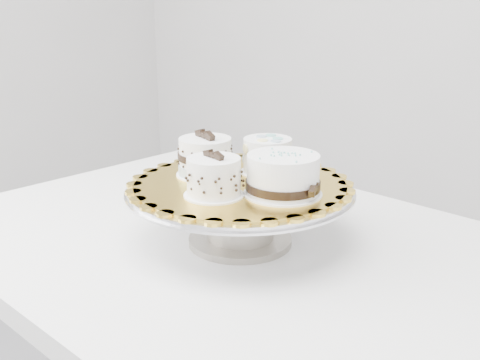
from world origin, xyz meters
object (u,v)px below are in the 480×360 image
Objects in this scene: cake_banded at (205,158)px; cake_dots at (268,155)px; table at (250,283)px; cake_stand at (240,204)px; cake_ribbon at (284,176)px; cake_board at (240,184)px; cake_swirl at (214,178)px.

cake_dots is (0.08, 0.08, 0.00)m from cake_banded.
cake_banded reaches higher than table.
cake_stand is 2.63× the size of cake_ribbon.
cake_dots is at bearing 64.13° from cake_banded.
cake_board is 3.09× the size of cake_banded.
cake_swirl is 0.69× the size of cake_ribbon.
cake_banded is (-0.08, -0.00, 0.07)m from cake_stand.
cake_ribbon is (0.08, -0.01, 0.22)m from table.
table is 11.68× the size of cake_dots.
cake_ribbon reaches higher than cake_dots.
cake_dots is at bearing 88.34° from cake_board.
table is 0.24m from cake_ribbon.
cake_banded is at bearing 150.83° from cake_swirl.
cake_board is 2.42× the size of cake_ribbon.
cake_ribbon is at bearing -54.46° from cake_dots.
cake_swirl is 0.12m from cake_banded.
cake_stand reaches higher than table.
cake_stand is 3.66× the size of cake_dots.
cake_ribbon reaches higher than table.
cake_board is 0.09m from cake_swirl.
cake_dots reaches higher than cake_stand.
cake_ribbon is at bearing -1.77° from table.
table is 0.19m from cake_board.
cake_ribbon is (0.09, 0.08, 0.00)m from cake_swirl.
cake_swirl is at bearing -23.41° from cake_banded.
cake_board is (-0.00, -0.00, 0.04)m from cake_stand.
cake_banded reaches higher than cake_dots.
cake_swirl is 0.96× the size of cake_dots.
cake_dots reaches higher than cake_board.
cake_stand is 0.11m from cake_dots.
cake_ribbon is (0.10, -0.01, 0.07)m from cake_stand.
cake_board is (-0.02, -0.01, 0.19)m from table.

